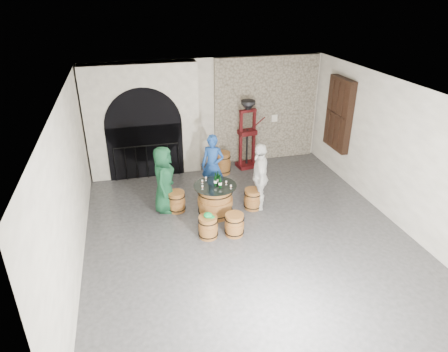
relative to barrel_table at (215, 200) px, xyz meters
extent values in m
plane|color=#313134|center=(0.49, -0.96, -0.39)|extent=(8.00, 8.00, 0.00)
plane|color=silver|center=(0.49, 3.04, 1.21)|extent=(8.00, 0.00, 8.00)
plane|color=silver|center=(0.49, -4.96, 1.21)|extent=(8.00, 0.00, 8.00)
plane|color=silver|center=(-3.01, -0.96, 1.21)|extent=(0.00, 8.00, 8.00)
plane|color=silver|center=(3.99, -0.96, 1.21)|extent=(0.00, 8.00, 8.00)
plane|color=beige|center=(0.49, -0.96, 2.81)|extent=(8.00, 8.00, 0.00)
cube|color=gray|center=(2.29, 2.98, 1.21)|extent=(3.20, 0.12, 3.18)
cube|color=silver|center=(-1.41, 2.79, 1.21)|extent=(3.10, 0.50, 3.18)
cube|color=black|center=(-1.41, 2.52, 0.38)|extent=(2.10, 0.03, 1.55)
cylinder|color=black|center=(-1.41, 2.52, 1.16)|extent=(2.10, 0.03, 2.10)
cylinder|color=black|center=(-1.41, 2.46, 0.59)|extent=(1.79, 0.04, 0.04)
cylinder|color=black|center=(-2.30, 2.46, 0.10)|extent=(0.02, 0.02, 0.98)
cylinder|color=black|center=(-2.01, 2.46, 0.10)|extent=(0.02, 0.02, 0.98)
cylinder|color=black|center=(-1.71, 2.46, 0.10)|extent=(0.02, 0.02, 0.98)
cylinder|color=black|center=(-1.41, 2.46, 0.10)|extent=(0.02, 0.02, 0.98)
cylinder|color=black|center=(-1.11, 2.46, 0.10)|extent=(0.02, 0.02, 0.98)
cylinder|color=black|center=(-0.82, 2.46, 0.10)|extent=(0.02, 0.02, 0.98)
cylinder|color=black|center=(-0.52, 2.46, 0.10)|extent=(0.02, 0.02, 0.98)
cube|color=black|center=(3.88, 1.44, 1.41)|extent=(0.20, 1.10, 2.00)
cube|color=black|center=(3.83, 1.44, 1.41)|extent=(0.06, 0.88, 1.76)
cube|color=black|center=(3.86, 1.44, 1.41)|extent=(0.22, 0.92, 0.06)
cube|color=black|center=(3.86, 1.15, 1.41)|extent=(0.22, 0.06, 1.80)
cube|color=black|center=(3.86, 1.44, 1.41)|extent=(0.22, 0.06, 1.80)
cube|color=black|center=(3.86, 1.73, 1.41)|extent=(0.22, 0.06, 1.80)
cylinder|color=brown|center=(0.00, 0.00, -0.02)|extent=(0.79, 0.79, 0.75)
cylinder|color=brown|center=(0.00, 0.00, -0.02)|extent=(0.84, 0.84, 0.16)
torus|color=black|center=(0.00, 0.00, -0.27)|extent=(0.84, 0.84, 0.02)
torus|color=black|center=(0.00, 0.00, 0.24)|extent=(0.84, 0.84, 0.02)
cylinder|color=brown|center=(0.00, 0.00, 0.37)|extent=(0.80, 0.80, 0.02)
cylinder|color=black|center=(0.00, 0.00, 0.39)|extent=(1.02, 1.02, 0.01)
cylinder|color=brown|center=(-0.88, 0.40, -0.14)|extent=(0.40, 0.40, 0.49)
cylinder|color=brown|center=(-0.88, 0.40, -0.14)|extent=(0.43, 0.43, 0.11)
torus|color=black|center=(-0.88, 0.40, -0.31)|extent=(0.44, 0.44, 0.02)
torus|color=black|center=(-0.88, 0.40, 0.03)|extent=(0.44, 0.44, 0.02)
cylinder|color=brown|center=(-0.88, 0.40, 0.11)|extent=(0.41, 0.41, 0.02)
cylinder|color=brown|center=(0.17, 0.95, -0.14)|extent=(0.40, 0.40, 0.49)
cylinder|color=brown|center=(0.17, 0.95, -0.14)|extent=(0.43, 0.43, 0.11)
torus|color=black|center=(0.17, 0.95, -0.31)|extent=(0.44, 0.44, 0.02)
torus|color=black|center=(0.17, 0.95, 0.03)|extent=(0.44, 0.44, 0.02)
cylinder|color=brown|center=(0.17, 0.95, 0.11)|extent=(0.41, 0.41, 0.02)
cylinder|color=brown|center=(0.97, 0.06, -0.14)|extent=(0.40, 0.40, 0.49)
cylinder|color=brown|center=(0.97, 0.06, -0.14)|extent=(0.43, 0.43, 0.11)
torus|color=black|center=(0.97, 0.06, -0.31)|extent=(0.44, 0.44, 0.02)
torus|color=black|center=(0.97, 0.06, 0.03)|extent=(0.44, 0.44, 0.02)
cylinder|color=brown|center=(0.97, 0.06, 0.11)|extent=(0.41, 0.41, 0.02)
cylinder|color=brown|center=(0.21, -0.94, -0.14)|extent=(0.40, 0.40, 0.49)
cylinder|color=brown|center=(0.21, -0.94, -0.14)|extent=(0.43, 0.43, 0.11)
torus|color=black|center=(0.21, -0.94, -0.31)|extent=(0.44, 0.44, 0.02)
torus|color=black|center=(0.21, -0.94, 0.03)|extent=(0.44, 0.44, 0.02)
cylinder|color=brown|center=(0.21, -0.94, 0.11)|extent=(0.41, 0.41, 0.02)
cylinder|color=brown|center=(-0.37, -0.89, -0.14)|extent=(0.40, 0.40, 0.49)
cylinder|color=brown|center=(-0.37, -0.89, -0.14)|extent=(0.43, 0.43, 0.11)
torus|color=black|center=(-0.37, -0.89, -0.31)|extent=(0.44, 0.44, 0.02)
torus|color=black|center=(-0.37, -0.89, 0.03)|extent=(0.44, 0.44, 0.02)
cylinder|color=brown|center=(-0.37, -0.89, 0.11)|extent=(0.41, 0.41, 0.02)
ellipsoid|color=#0C8B38|center=(-0.37, -0.89, 0.17)|extent=(0.19, 0.19, 0.10)
cylinder|color=#0C8B38|center=(-0.29, -0.92, 0.13)|extent=(0.12, 0.12, 0.01)
imported|color=#113E24|center=(-1.14, 0.52, 0.44)|extent=(0.76, 0.94, 1.67)
imported|color=navy|center=(0.18, 1.04, 0.43)|extent=(0.72, 0.64, 1.64)
imported|color=silver|center=(1.13, 0.07, 0.46)|extent=(0.67, 1.07, 1.70)
cylinder|color=black|center=(0.01, 0.00, 0.51)|extent=(0.07, 0.07, 0.22)
cylinder|color=white|center=(0.01, 0.00, 0.50)|extent=(0.08, 0.08, 0.06)
cone|color=black|center=(0.01, 0.00, 0.63)|extent=(0.07, 0.07, 0.05)
cylinder|color=black|center=(0.01, 0.00, 0.69)|extent=(0.03, 0.03, 0.07)
cylinder|color=black|center=(0.09, -0.13, 0.51)|extent=(0.07, 0.07, 0.22)
cylinder|color=white|center=(0.09, -0.13, 0.50)|extent=(0.08, 0.08, 0.06)
cone|color=black|center=(0.09, -0.13, 0.63)|extent=(0.07, 0.07, 0.05)
cylinder|color=black|center=(0.09, -0.13, 0.69)|extent=(0.03, 0.03, 0.07)
cylinder|color=black|center=(0.09, 0.08, 0.51)|extent=(0.07, 0.07, 0.22)
cylinder|color=white|center=(0.09, 0.08, 0.50)|extent=(0.08, 0.08, 0.06)
cone|color=black|center=(0.09, 0.08, 0.63)|extent=(0.07, 0.07, 0.05)
cylinder|color=black|center=(0.09, 0.08, 0.69)|extent=(0.03, 0.03, 0.07)
cylinder|color=brown|center=(0.74, 2.22, -0.07)|extent=(0.45, 0.45, 0.63)
cylinder|color=brown|center=(0.74, 2.22, -0.07)|extent=(0.48, 0.48, 0.14)
torus|color=black|center=(0.74, 2.22, -0.29)|extent=(0.49, 0.49, 0.02)
torus|color=black|center=(0.74, 2.22, 0.14)|extent=(0.49, 0.49, 0.02)
cylinder|color=brown|center=(0.74, 2.22, 0.25)|extent=(0.46, 0.46, 0.02)
cube|color=#460B0E|center=(1.56, 2.49, -0.34)|extent=(0.64, 0.55, 0.11)
cube|color=#460B0E|center=(1.56, 2.49, 0.72)|extent=(0.56, 0.41, 0.13)
cube|color=#460B0E|center=(1.56, 2.49, 1.37)|extent=(0.53, 0.22, 0.08)
cylinder|color=black|center=(1.56, 2.49, 0.26)|extent=(0.06, 0.06, 1.09)
cylinder|color=black|center=(1.56, 2.49, 1.62)|extent=(0.41, 0.41, 0.10)
cone|color=black|center=(1.56, 2.49, 1.49)|extent=(0.41, 0.41, 0.22)
cube|color=#460B0E|center=(1.35, 2.45, 0.53)|extent=(0.09, 0.09, 1.74)
cube|color=#460B0E|center=(1.78, 2.53, 0.53)|extent=(0.09, 0.09, 1.74)
cylinder|color=#460B0E|center=(1.89, 2.51, 0.97)|extent=(0.46, 0.12, 0.34)
cube|color=silver|center=(2.54, 2.90, 0.96)|extent=(0.18, 0.10, 0.22)
camera|label=1|loc=(-1.85, -8.13, 4.69)|focal=32.00mm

